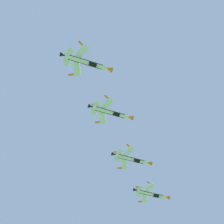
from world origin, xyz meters
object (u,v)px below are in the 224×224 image
fighter_jet_lead (151,194)px  fighter_jet_right_wing (111,112)px  fighter_jet_left_wing (132,159)px  fighter_jet_left_outer (86,62)px

fighter_jet_lead → fighter_jet_right_wing: size_ratio=1.00×
fighter_jet_lead → fighter_jet_left_wing: size_ratio=1.00×
fighter_jet_right_wing → fighter_jet_left_outer: 23.55m
fighter_jet_left_wing → fighter_jet_right_wing: size_ratio=1.00×
fighter_jet_left_wing → fighter_jet_lead: bearing=137.4°
fighter_jet_left_wing → fighter_jet_right_wing: 23.30m
fighter_jet_left_wing → fighter_jet_left_outer: size_ratio=1.00×
fighter_jet_left_wing → fighter_jet_right_wing: fighter_jet_right_wing is taller
fighter_jet_left_outer → fighter_jet_lead: bearing=139.7°
fighter_jet_lead → fighter_jet_left_wing: (-14.44, -18.41, 0.06)m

